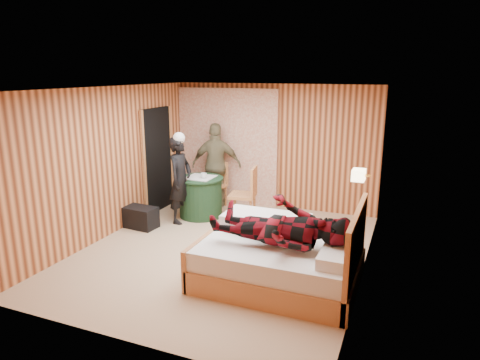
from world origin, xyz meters
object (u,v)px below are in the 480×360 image
at_px(wall_lamp, 359,175).
at_px(nightstand, 348,251).
at_px(chair_near, 247,190).
at_px(man_on_bed, 281,216).
at_px(chair_far, 216,181).
at_px(duffel_bag, 139,217).
at_px(woman_standing, 180,180).
at_px(man_at_table, 216,165).
at_px(bed, 282,258).
at_px(round_table, 201,196).

height_order(wall_lamp, nightstand, wall_lamp).
height_order(chair_near, man_on_bed, man_on_bed).
xyz_separation_m(chair_far, duffel_bag, (-0.77, -1.66, -0.35)).
bearing_deg(chair_near, woman_standing, -77.91).
distance_m(nightstand, woman_standing, 3.32).
xyz_separation_m(chair_near, man_at_table, (-0.95, 0.70, 0.26)).
bearing_deg(bed, chair_near, 122.63).
distance_m(nightstand, round_table, 3.23).
height_order(woman_standing, man_at_table, man_at_table).
relative_size(duffel_bag, man_at_table, 0.39).
distance_m(wall_lamp, man_on_bed, 1.52).
height_order(nightstand, man_at_table, man_at_table).
height_order(bed, man_on_bed, man_on_bed).
relative_size(wall_lamp, chair_far, 0.28).
bearing_deg(man_on_bed, woman_standing, 144.29).
xyz_separation_m(duffel_bag, woman_standing, (0.56, 0.55, 0.61)).
bearing_deg(man_on_bed, duffel_bag, 158.21).
height_order(chair_far, duffel_bag, chair_far).
bearing_deg(nightstand, chair_far, 146.72).
height_order(bed, chair_far, bed).
height_order(nightstand, duffel_bag, nightstand).
distance_m(woman_standing, man_on_bed, 3.01).
bearing_deg(chair_far, man_at_table, 115.89).
distance_m(round_table, chair_near, 0.97).
bearing_deg(man_at_table, chair_far, 90.20).
relative_size(nightstand, duffel_bag, 0.79).
bearing_deg(bed, duffel_bag, 161.91).
bearing_deg(nightstand, round_table, 157.20).
xyz_separation_m(bed, chair_far, (-2.20, 2.63, 0.22)).
bearing_deg(wall_lamp, woman_standing, 171.40).
relative_size(round_table, woman_standing, 0.55).
relative_size(round_table, duffel_bag, 1.32).
xyz_separation_m(bed, woman_standing, (-2.41, 1.52, 0.48)).
relative_size(round_table, man_at_table, 0.51).
distance_m(chair_near, man_at_table, 1.21).
bearing_deg(duffel_bag, woman_standing, 49.10).
xyz_separation_m(wall_lamp, chair_far, (-3.00, 1.59, -0.76)).
distance_m(bed, man_at_table, 3.51).
bearing_deg(man_at_table, woman_standing, 63.74).
bearing_deg(bed, man_at_table, 129.66).
height_order(bed, nightstand, bed).
xyz_separation_m(nightstand, woman_standing, (-3.17, 0.84, 0.54)).
distance_m(round_table, chair_far, 0.71).
height_order(wall_lamp, woman_standing, woman_standing).
xyz_separation_m(duffel_bag, man_on_bed, (3.00, -1.20, 0.80)).
relative_size(chair_far, chair_near, 0.89).
bearing_deg(wall_lamp, man_at_table, 151.54).
bearing_deg(chair_far, round_table, -82.13).
bearing_deg(woman_standing, chair_near, -67.46).
xyz_separation_m(bed, round_table, (-2.22, 1.94, 0.07)).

